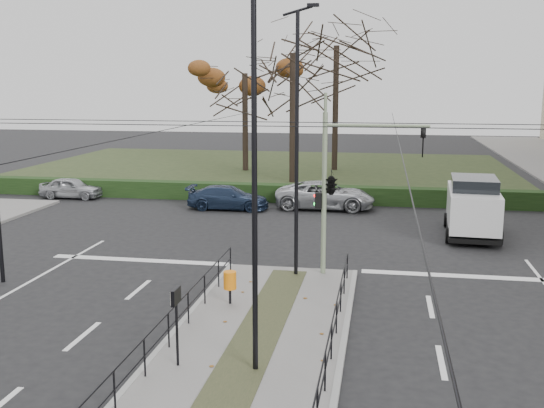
{
  "coord_description": "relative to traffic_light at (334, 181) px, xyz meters",
  "views": [
    {
      "loc": [
        3.13,
        -17.05,
        6.7
      ],
      "look_at": [
        -0.93,
        6.11,
        2.24
      ],
      "focal_mm": 42.0,
      "sensor_mm": 36.0,
      "label": 1
    }
  ],
  "objects": [
    {
      "name": "info_panel",
      "position": [
        -3.01,
        -8.07,
        -1.78
      ],
      "size": [
        0.11,
        0.5,
        1.9
      ],
      "color": "black",
      "rests_on": "median_island"
    },
    {
      "name": "bare_tree_center",
      "position": [
        -2.09,
        27.81,
        5.44
      ],
      "size": [
        8.97,
        8.97,
        12.54
      ],
      "color": "black",
      "rests_on": "park"
    },
    {
      "name": "park",
      "position": [
        -7.5,
        27.5,
        -3.36
      ],
      "size": [
        38.0,
        26.0,
        0.1
      ],
      "primitive_type": "cube",
      "color": "#263219",
      "rests_on": "ground"
    },
    {
      "name": "bare_tree_near",
      "position": [
        -4.43,
        21.02,
        4.64
      ],
      "size": [
        5.73,
        5.73,
        11.41
      ],
      "color": "black",
      "rests_on": "park"
    },
    {
      "name": "catenary",
      "position": [
        -1.5,
        -2.88,
        0.01
      ],
      "size": [
        20.0,
        34.0,
        6.0
      ],
      "color": "black",
      "rests_on": "ground"
    },
    {
      "name": "median_island",
      "position": [
        -1.5,
        -7.0,
        -3.34
      ],
      "size": [
        4.4,
        15.0,
        0.14
      ],
      "primitive_type": "cube",
      "color": "slate",
      "rests_on": "ground"
    },
    {
      "name": "traffic_light",
      "position": [
        0.0,
        0.0,
        0.0
      ],
      "size": [
        3.82,
        2.19,
        5.62
      ],
      "color": "gray",
      "rests_on": "median_island"
    },
    {
      "name": "streetlamp_median_near",
      "position": [
        -1.13,
        -7.96,
        1.15
      ],
      "size": [
        0.73,
        0.15,
        8.7
      ],
      "color": "black",
      "rests_on": "median_island"
    },
    {
      "name": "parked_car_first",
      "position": [
        -16.54,
        13.04,
        -2.79
      ],
      "size": [
        3.67,
        1.51,
        1.25
      ],
      "primitive_type": "imported",
      "rotation": [
        0.0,
        0.0,
        1.58
      ],
      "color": "#9B9DA2",
      "rests_on": "ground"
    },
    {
      "name": "median_railing",
      "position": [
        -1.5,
        -7.1,
        -2.43
      ],
      "size": [
        4.14,
        13.24,
        0.92
      ],
      "color": "black",
      "rests_on": "median_island"
    },
    {
      "name": "white_van",
      "position": [
        5.64,
        7.32,
        -2.04
      ],
      "size": [
        2.56,
        5.19,
        2.64
      ],
      "color": "silver",
      "rests_on": "ground"
    },
    {
      "name": "streetlamp_median_far",
      "position": [
        -1.22,
        -0.35,
        1.36
      ],
      "size": [
        0.76,
        0.16,
        9.1
      ],
      "color": "black",
      "rests_on": "median_island"
    },
    {
      "name": "parked_car_fourth",
      "position": [
        -1.39,
        12.42,
        -2.67
      ],
      "size": [
        5.35,
        2.47,
        1.49
      ],
      "primitive_type": "imported",
      "rotation": [
        0.0,
        0.0,
        1.57
      ],
      "color": "#9B9DA2",
      "rests_on": "ground"
    },
    {
      "name": "parked_car_third",
      "position": [
        -6.56,
        11.37,
        -2.77
      ],
      "size": [
        4.44,
        1.9,
        1.28
      ],
      "primitive_type": "imported",
      "rotation": [
        0.0,
        0.0,
        1.6
      ],
      "color": "#1D2A44",
      "rests_on": "ground"
    },
    {
      "name": "hedge",
      "position": [
        -7.5,
        14.1,
        -2.91
      ],
      "size": [
        38.0,
        1.0,
        1.0
      ],
      "primitive_type": "cube",
      "color": "black",
      "rests_on": "ground"
    },
    {
      "name": "ground",
      "position": [
        -1.5,
        -4.5,
        -3.41
      ],
      "size": [
        140.0,
        140.0,
        0.0
      ],
      "primitive_type": "plane",
      "color": "black",
      "rests_on": "ground"
    },
    {
      "name": "rust_tree",
      "position": [
        -8.87,
        26.36,
        4.05
      ],
      "size": [
        7.57,
        7.57,
        9.7
      ],
      "color": "black",
      "rests_on": "park"
    },
    {
      "name": "litter_bin",
      "position": [
        -2.8,
        -3.66,
        -2.55
      ],
      "size": [
        0.39,
        0.39,
        1.0
      ],
      "color": "black",
      "rests_on": "median_island"
    }
  ]
}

